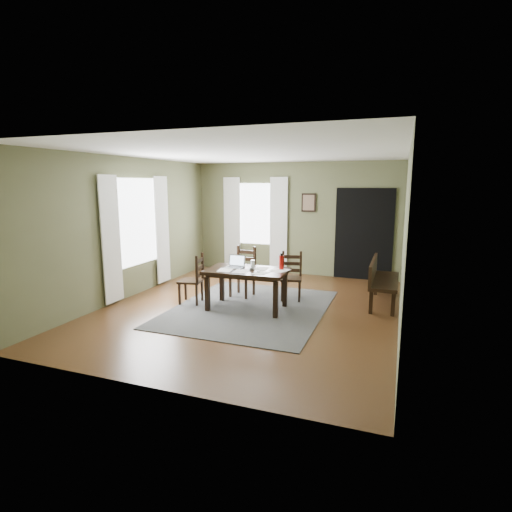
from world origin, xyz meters
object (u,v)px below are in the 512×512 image
at_px(chair_end, 193,280).
at_px(chair_back_right, 291,276).
at_px(chair_back_left, 243,272).
at_px(water_bottle, 281,262).
at_px(laptop, 236,264).
at_px(bench, 380,278).
at_px(dining_table, 247,274).

distance_m(chair_end, chair_back_right, 1.85).
distance_m(chair_back_left, water_bottle, 1.16).
bearing_deg(chair_end, water_bottle, 88.26).
relative_size(chair_end, chair_back_right, 1.01).
height_order(chair_back_right, laptop, laptop).
distance_m(chair_back_left, bench, 2.59).
xyz_separation_m(chair_back_left, laptop, (0.12, -0.67, 0.30)).
bearing_deg(chair_back_right, chair_back_left, 172.74).
distance_m(chair_back_left, chair_back_right, 0.96).
relative_size(chair_back_left, water_bottle, 3.43).
xyz_separation_m(dining_table, laptop, (-0.26, 0.12, 0.14)).
distance_m(dining_table, water_bottle, 0.64).
height_order(chair_back_right, bench, chair_back_right).
xyz_separation_m(bench, water_bottle, (-1.63, -0.89, 0.35)).
height_order(chair_back_left, laptop, chair_back_left).
bearing_deg(chair_back_left, chair_end, -124.69).
relative_size(chair_end, laptop, 2.84).
xyz_separation_m(dining_table, chair_back_right, (0.58, 0.86, -0.18)).
distance_m(chair_end, chair_back_left, 1.05).
bearing_deg(chair_back_right, bench, -3.36).
height_order(chair_back_left, water_bottle, water_bottle).
relative_size(chair_back_left, chair_back_right, 1.07).
xyz_separation_m(chair_end, laptop, (0.79, 0.14, 0.32)).
height_order(chair_end, water_bottle, water_bottle).
relative_size(chair_end, water_bottle, 3.25).
relative_size(chair_end, chair_back_left, 0.95).
height_order(laptop, water_bottle, water_bottle).
relative_size(chair_end, bench, 0.62).
distance_m(chair_end, bench, 3.44).
relative_size(dining_table, chair_end, 1.57).
xyz_separation_m(chair_back_right, bench, (1.61, 0.25, 0.05)).
bearing_deg(bench, chair_back_left, 97.42).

